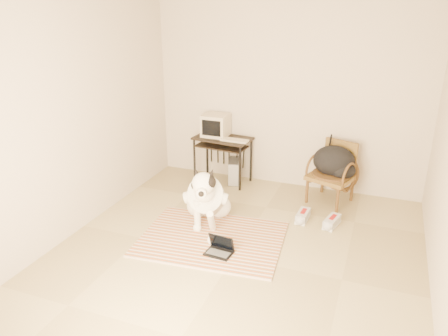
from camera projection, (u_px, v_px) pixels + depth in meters
The scene contains 15 objects.
floor at pixel (234, 257), 4.83m from camera, with size 4.50×4.50×0.00m, color tan.
wall_back at pixel (287, 97), 6.30m from camera, with size 4.50×4.50×0.00m, color #C0B09E.
wall_front at pixel (97, 258), 2.38m from camera, with size 4.50×4.50×0.00m, color #C0B09E.
wall_left at pixel (71, 122), 5.00m from camera, with size 4.50×4.50×0.00m, color #C0B09E.
rug at pixel (212, 239), 5.18m from camera, with size 1.76×1.41×0.02m.
dog at pixel (207, 198), 5.44m from camera, with size 0.64×1.11×0.87m.
laptop at pixel (220, 249), 4.86m from camera, with size 0.31×0.24×0.21m.
computer_desk at pixel (222, 144), 6.62m from camera, with size 0.90×0.57×0.71m.
crt_monitor at pixel (216, 125), 6.62m from camera, with size 0.37×0.36×0.33m.
desk_keyboard at pixel (235, 140), 6.43m from camera, with size 0.41×0.15×0.03m, color #C2B398.
pc_tower at pixel (234, 171), 6.75m from camera, with size 0.26×0.41×0.36m.
rattan_chair at pixel (333, 173), 6.04m from camera, with size 0.70×0.68×0.84m.
backpack at pixel (335, 162), 5.97m from camera, with size 0.59×0.47×0.42m.
sneaker_left at pixel (303, 216), 5.63m from camera, with size 0.15×0.34×0.12m.
sneaker_right at pixel (332, 222), 5.48m from camera, with size 0.20×0.35×0.12m.
Camera 1 is at (1.37, -3.91, 2.67)m, focal length 35.00 mm.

